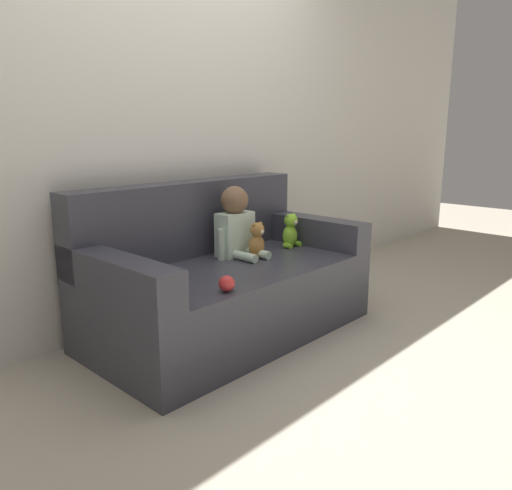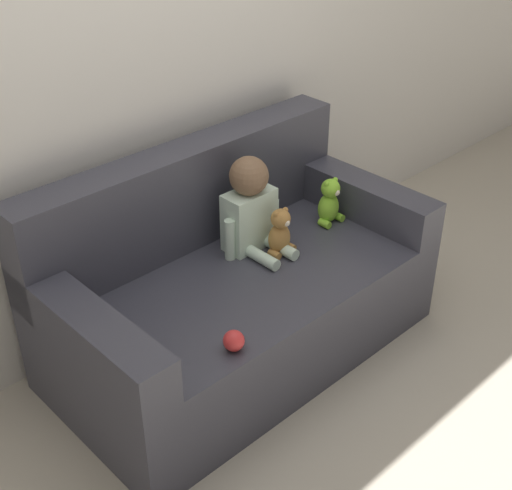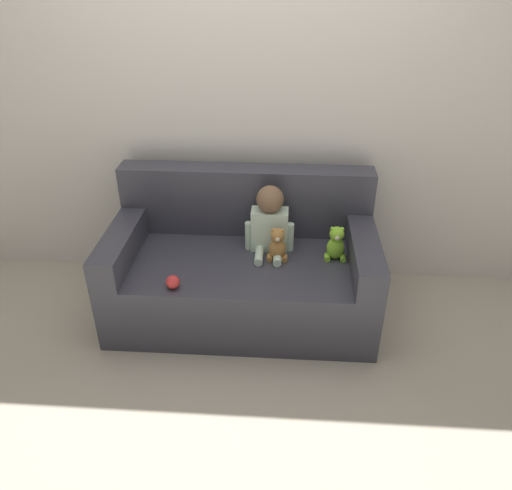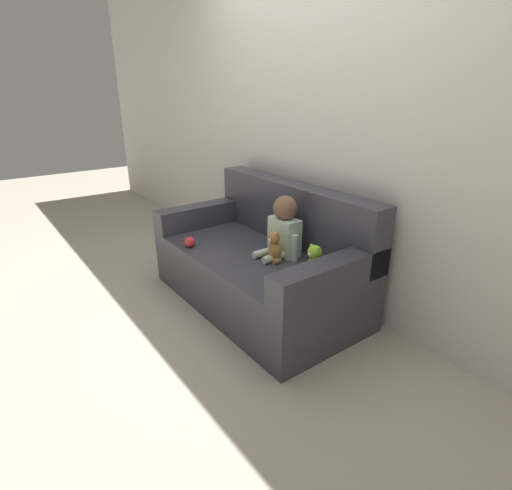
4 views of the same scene
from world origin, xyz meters
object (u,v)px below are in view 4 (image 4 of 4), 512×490
(couch, at_px, (263,263))
(person_baby, at_px, (283,228))
(plush_toy_side, at_px, (314,263))
(toy_ball, at_px, (190,242))
(teddy_bear_brown, at_px, (274,247))

(couch, bearing_deg, person_baby, 18.20)
(plush_toy_side, bearing_deg, toy_ball, -158.24)
(couch, relative_size, teddy_bear_brown, 7.59)
(person_baby, height_order, teddy_bear_brown, person_baby)
(teddy_bear_brown, bearing_deg, plush_toy_side, 4.95)
(couch, xyz_separation_m, toy_ball, (-0.35, -0.40, 0.15))
(teddy_bear_brown, distance_m, toy_ball, 0.66)
(toy_ball, bearing_deg, plush_toy_side, 21.76)
(couch, distance_m, teddy_bear_brown, 0.31)
(couch, xyz_separation_m, teddy_bear_brown, (0.22, -0.07, 0.21))
(person_baby, xyz_separation_m, plush_toy_side, (0.40, -0.09, -0.09))
(person_baby, bearing_deg, teddy_bear_brown, -66.12)
(person_baby, bearing_deg, couch, -161.80)
(couch, bearing_deg, toy_ball, -131.06)
(plush_toy_side, bearing_deg, couch, 176.07)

